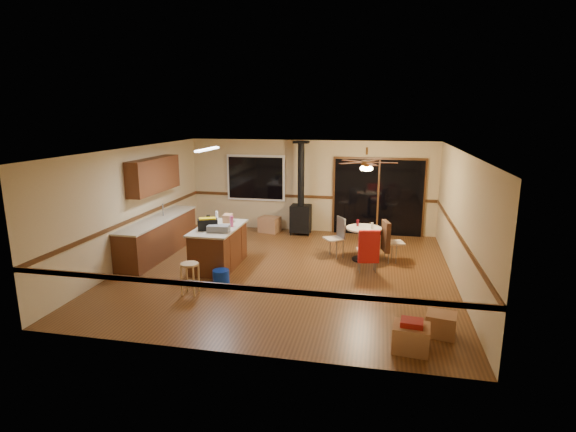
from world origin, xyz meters
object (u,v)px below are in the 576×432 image
(bar_stool, at_px, (190,279))
(blue_bucket, at_px, (221,277))
(chair_right, at_px, (387,236))
(chair_near, at_px, (369,246))
(box_corner_a, at_px, (411,338))
(toolbox_black, at_px, (208,224))
(box_corner_b, at_px, (441,325))
(toolbox_grey, at_px, (219,229))
(box_under_window, at_px, (270,224))
(dining_table, at_px, (364,238))
(chair_left, at_px, (338,232))
(kitchen_island, at_px, (219,247))
(wood_stove, at_px, (301,209))

(bar_stool, height_order, blue_bucket, bar_stool)
(chair_right, bearing_deg, chair_near, -113.62)
(bar_stool, height_order, chair_near, chair_near)
(chair_near, height_order, box_corner_a, chair_near)
(toolbox_black, xyz_separation_m, box_corner_b, (4.57, -2.09, -0.84))
(toolbox_grey, bearing_deg, bar_stool, -96.44)
(box_corner_a, height_order, box_corner_b, box_corner_a)
(chair_near, xyz_separation_m, box_under_window, (-2.87, 2.90, -0.38))
(toolbox_black, distance_m, box_corner_b, 5.09)
(dining_table, bearing_deg, toolbox_black, -157.58)
(toolbox_black, xyz_separation_m, blue_bucket, (0.52, -0.71, -0.88))
(chair_left, xyz_separation_m, box_corner_a, (1.45, -4.14, -0.40))
(chair_right, xyz_separation_m, box_corner_b, (0.79, -3.43, -0.42))
(box_corner_a, distance_m, box_corner_b, 0.73)
(bar_stool, relative_size, box_corner_b, 1.39)
(kitchen_island, relative_size, box_corner_b, 3.85)
(box_corner_b, bearing_deg, chair_left, 118.29)
(chair_left, bearing_deg, wood_stove, 123.55)
(toolbox_grey, relative_size, chair_right, 0.65)
(blue_bucket, bearing_deg, box_corner_a, -28.49)
(kitchen_island, distance_m, toolbox_grey, 0.66)
(chair_near, bearing_deg, toolbox_black, -172.24)
(toolbox_grey, xyz_separation_m, box_under_window, (0.23, 3.48, -0.75))
(chair_left, distance_m, box_corner_a, 4.40)
(toolbox_grey, bearing_deg, box_corner_b, -24.68)
(chair_near, bearing_deg, chair_right, 66.38)
(chair_right, distance_m, box_corner_a, 4.02)
(toolbox_grey, relative_size, box_corner_b, 1.04)
(kitchen_island, height_order, chair_near, chair_near)
(toolbox_grey, relative_size, bar_stool, 0.75)
(toolbox_black, xyz_separation_m, box_under_window, (0.52, 3.37, -0.80))
(bar_stool, relative_size, chair_near, 0.87)
(box_under_window, relative_size, box_corner_a, 1.08)
(blue_bucket, height_order, chair_near, chair_near)
(box_corner_b, bearing_deg, blue_bucket, 161.18)
(box_under_window, height_order, box_corner_b, box_under_window)
(chair_left, height_order, box_corner_b, chair_left)
(toolbox_grey, xyz_separation_m, toolbox_black, (-0.29, 0.12, 0.05))
(chair_near, bearing_deg, box_under_window, 134.66)
(chair_left, height_order, chair_right, same)
(kitchen_island, height_order, dining_table, kitchen_island)
(toolbox_black, distance_m, blue_bucket, 1.24)
(chair_right, relative_size, box_corner_b, 1.60)
(kitchen_island, xyz_separation_m, bar_stool, (0.01, -1.60, -0.15))
(dining_table, xyz_separation_m, chair_right, (0.52, 0.00, 0.07))
(toolbox_black, bearing_deg, chair_near, 7.76)
(toolbox_grey, height_order, box_under_window, toolbox_grey)
(blue_bucket, height_order, dining_table, dining_table)
(bar_stool, xyz_separation_m, box_under_window, (0.37, 4.70, -0.08))
(kitchen_island, height_order, box_corner_b, kitchen_island)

